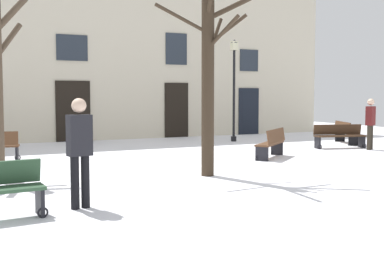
{
  "coord_description": "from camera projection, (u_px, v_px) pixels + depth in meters",
  "views": [
    {
      "loc": [
        -5.77,
        -10.92,
        1.86
      ],
      "look_at": [
        0.0,
        1.66,
        0.89
      ],
      "focal_mm": 43.89,
      "sensor_mm": 36.0,
      "label": 1
    }
  ],
  "objects": [
    {
      "name": "ground_plane",
      "position": [
        218.0,
        166.0,
        12.43
      ],
      "size": [
        31.78,
        31.78,
        0.0
      ],
      "primitive_type": "plane",
      "color": "white"
    },
    {
      "name": "building_facade",
      "position": [
        125.0,
        50.0,
        19.87
      ],
      "size": [
        19.86,
        0.6,
        7.5
      ],
      "color": "beige",
      "rests_on": "ground"
    },
    {
      "name": "tree_right_of_center",
      "position": [
        210.0,
        66.0,
        10.71
      ],
      "size": [
        2.61,
        1.49,
        4.97
      ],
      "color": "#382B1E",
      "rests_on": "ground"
    },
    {
      "name": "streetlamp",
      "position": [
        234.0,
        80.0,
        18.83
      ],
      "size": [
        0.3,
        0.3,
        4.09
      ],
      "color": "black",
      "rests_on": "ground"
    },
    {
      "name": "bench_near_center_tree",
      "position": [
        272.0,
        143.0,
        13.94
      ],
      "size": [
        1.55,
        1.37,
        0.87
      ],
      "rotation": [
        0.0,
        0.0,
        3.82
      ],
      "color": "#51331E",
      "rests_on": "ground"
    },
    {
      "name": "bench_facing_shops",
      "position": [
        345.0,
        132.0,
        18.11
      ],
      "size": [
        1.11,
        1.73,
        0.86
      ],
      "rotation": [
        0.0,
        0.0,
        1.15
      ],
      "color": "#51331E",
      "rests_on": "ground"
    },
    {
      "name": "bench_by_litter_bin",
      "position": [
        339.0,
        136.0,
        16.57
      ],
      "size": [
        1.88,
        0.87,
        0.83
      ],
      "rotation": [
        0.0,
        0.0,
        6.04
      ],
      "color": "#3D2819",
      "rests_on": "ground"
    },
    {
      "name": "person_by_shop_door",
      "position": [
        80.0,
        147.0,
        7.67
      ],
      "size": [
        0.41,
        0.29,
        1.82
      ],
      "rotation": [
        0.0,
        0.0,
        3.33
      ],
      "color": "black",
      "rests_on": "ground"
    },
    {
      "name": "person_near_bench",
      "position": [
        370.0,
        121.0,
        15.99
      ],
      "size": [
        0.44,
        0.36,
        1.75
      ],
      "rotation": [
        0.0,
        0.0,
        0.44
      ],
      "color": "#2D271E",
      "rests_on": "ground"
    }
  ]
}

